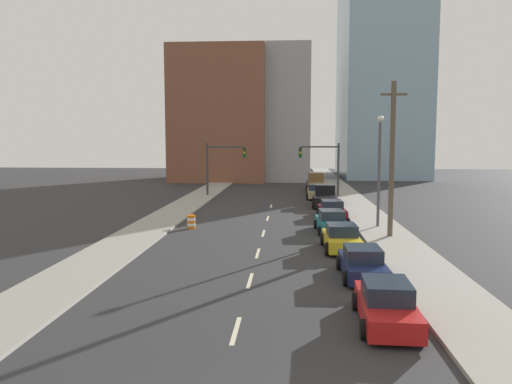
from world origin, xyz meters
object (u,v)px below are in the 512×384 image
(sedan_navy, at_px, (363,263))
(sedan_teal, at_px, (331,222))
(traffic_signal_right, at_px, (326,162))
(utility_pole_right_mid, at_px, (392,159))
(sedan_tan, at_px, (316,192))
(pickup_truck_brown, at_px, (316,184))
(sedan_maroon, at_px, (332,209))
(sedan_yellow, at_px, (342,238))
(traffic_signal_left, at_px, (219,162))
(pickup_truck_black, at_px, (325,197))
(sedan_red, at_px, (386,305))
(street_lamp, at_px, (379,163))
(traffic_barrel, at_px, (191,222))

(sedan_navy, relative_size, sedan_teal, 1.00)
(traffic_signal_right, xyz_separation_m, utility_pole_right_mid, (2.40, -22.51, 1.19))
(sedan_tan, distance_m, pickup_truck_brown, 7.46)
(sedan_maroon, xyz_separation_m, pickup_truck_brown, (-0.17, 20.22, 0.26))
(sedan_yellow, xyz_separation_m, sedan_teal, (-0.11, 5.60, -0.01))
(sedan_maroon, relative_size, sedan_tan, 1.04)
(pickup_truck_brown, bearing_deg, sedan_navy, -93.02)
(traffic_signal_left, distance_m, pickup_truck_black, 13.44)
(sedan_tan, bearing_deg, sedan_red, -88.68)
(traffic_signal_right, bearing_deg, pickup_truck_brown, 96.27)
(traffic_signal_left, relative_size, utility_pole_right_mid, 0.60)
(pickup_truck_black, distance_m, sedan_tan, 5.85)
(sedan_red, bearing_deg, traffic_signal_right, 90.96)
(sedan_maroon, relative_size, pickup_truck_black, 0.76)
(street_lamp, distance_m, pickup_truck_black, 12.80)
(utility_pole_right_mid, xyz_separation_m, sedan_maroon, (-2.92, 8.54, -4.36))
(traffic_signal_right, bearing_deg, sedan_yellow, -92.17)
(utility_pole_right_mid, distance_m, sedan_tan, 22.02)
(traffic_signal_right, relative_size, sedan_teal, 1.34)
(traffic_barrel, bearing_deg, sedan_tan, 62.65)
(utility_pole_right_mid, distance_m, street_lamp, 3.61)
(sedan_tan, bearing_deg, utility_pole_right_mid, -80.09)
(utility_pole_right_mid, bearing_deg, sedan_red, -101.56)
(utility_pole_right_mid, relative_size, sedan_navy, 2.24)
(sedan_red, relative_size, sedan_teal, 1.02)
(street_lamp, bearing_deg, utility_pole_right_mid, -87.82)
(traffic_signal_right, bearing_deg, traffic_signal_left, 180.00)
(traffic_signal_right, height_order, sedan_teal, traffic_signal_right)
(street_lamp, bearing_deg, sedan_tan, 100.68)
(utility_pole_right_mid, height_order, sedan_red, utility_pole_right_mid)
(pickup_truck_black, relative_size, pickup_truck_brown, 0.95)
(traffic_signal_left, xyz_separation_m, pickup_truck_black, (11.06, -7.03, -3.01))
(pickup_truck_brown, bearing_deg, sedan_maroon, -92.65)
(traffic_barrel, height_order, sedan_tan, sedan_tan)
(sedan_navy, relative_size, sedan_tan, 0.99)
(utility_pole_right_mid, height_order, pickup_truck_black, utility_pole_right_mid)
(street_lamp, height_order, pickup_truck_brown, street_lamp)
(sedan_teal, distance_m, sedan_tan, 19.33)
(traffic_signal_right, relative_size, sedan_navy, 1.34)
(sedan_teal, bearing_deg, sedan_navy, -90.77)
(utility_pole_right_mid, relative_size, traffic_barrel, 10.24)
(traffic_signal_right, relative_size, utility_pole_right_mid, 0.60)
(sedan_yellow, bearing_deg, pickup_truck_brown, 87.71)
(street_lamp, relative_size, sedan_red, 1.76)
(traffic_barrel, bearing_deg, traffic_signal_right, 61.60)
(sedan_red, height_order, sedan_yellow, same)
(street_lamp, distance_m, sedan_navy, 13.67)
(traffic_signal_right, relative_size, sedan_maroon, 1.27)
(sedan_teal, distance_m, pickup_truck_black, 13.51)
(traffic_barrel, xyz_separation_m, pickup_truck_brown, (10.07, 26.14, 0.42))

